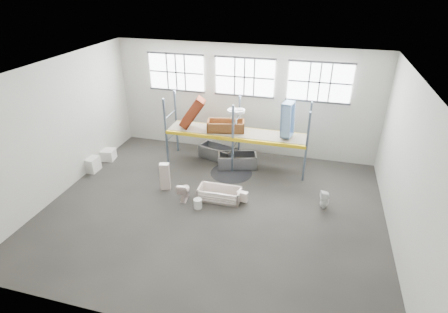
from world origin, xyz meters
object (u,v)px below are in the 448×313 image
(cistern_tall, at_px, (165,177))
(bucket, at_px, (198,203))
(steel_tub_right, at_px, (237,160))
(blue_tub_upright, at_px, (288,119))
(rust_tub_flat, at_px, (226,126))
(steel_tub_left, at_px, (217,152))
(carton_near, at_px, (90,164))
(toilet_beige, at_px, (184,191))
(bathtub_beige, at_px, (220,194))
(toilet_white, at_px, (325,200))

(cistern_tall, bearing_deg, bucket, -42.73)
(steel_tub_right, relative_size, blue_tub_upright, 1.17)
(cistern_tall, distance_m, rust_tub_flat, 3.44)
(steel_tub_left, relative_size, carton_near, 2.24)
(toilet_beige, distance_m, rust_tub_flat, 3.57)
(cistern_tall, bearing_deg, rust_tub_flat, 42.68)
(bathtub_beige, bearing_deg, rust_tub_flat, 99.58)
(bathtub_beige, xyz_separation_m, toilet_white, (3.83, 0.45, 0.12))
(toilet_white, distance_m, rust_tub_flat, 5.18)
(toilet_beige, distance_m, steel_tub_right, 3.28)
(cistern_tall, distance_m, carton_near, 3.82)
(steel_tub_left, xyz_separation_m, carton_near, (-5.01, -2.55, 0.01))
(bathtub_beige, xyz_separation_m, rust_tub_flat, (-0.52, 2.84, 1.58))
(toilet_beige, relative_size, blue_tub_upright, 0.51)
(bathtub_beige, xyz_separation_m, steel_tub_right, (0.06, 2.66, 0.07))
(bathtub_beige, distance_m, rust_tub_flat, 3.29)
(blue_tub_upright, bearing_deg, toilet_white, -53.34)
(steel_tub_left, bearing_deg, cistern_tall, -111.82)
(cistern_tall, bearing_deg, toilet_beige, -40.70)
(blue_tub_upright, bearing_deg, carton_near, -165.28)
(blue_tub_upright, xyz_separation_m, carton_near, (-8.11, -2.13, -2.08))
(steel_tub_left, bearing_deg, toilet_white, -29.77)
(bathtub_beige, bearing_deg, steel_tub_right, 88.01)
(bathtub_beige, bearing_deg, toilet_beige, -166.63)
(steel_tub_left, height_order, rust_tub_flat, rust_tub_flat)
(toilet_white, relative_size, steel_tub_left, 0.44)
(blue_tub_upright, bearing_deg, steel_tub_left, 172.23)
(steel_tub_left, bearing_deg, rust_tub_flat, -37.44)
(toilet_beige, bearing_deg, cistern_tall, -31.96)
(toilet_white, xyz_separation_m, rust_tub_flat, (-4.35, 2.39, 1.47))
(cistern_tall, bearing_deg, blue_tub_upright, 17.00)
(blue_tub_upright, bearing_deg, cistern_tall, -148.49)
(carton_near, bearing_deg, steel_tub_left, 27.03)
(toilet_beige, xyz_separation_m, rust_tub_flat, (0.78, 3.17, 1.46))
(toilet_beige, relative_size, rust_tub_flat, 0.46)
(cistern_tall, distance_m, blue_tub_upright, 5.41)
(carton_near, bearing_deg, cistern_tall, -7.98)
(steel_tub_right, bearing_deg, steel_tub_left, 152.17)
(bathtub_beige, distance_m, blue_tub_upright, 4.10)
(bathtub_beige, relative_size, steel_tub_left, 0.99)
(bathtub_beige, height_order, steel_tub_right, steel_tub_right)
(toilet_white, relative_size, bucket, 1.96)
(toilet_white, xyz_separation_m, bucket, (-4.45, -1.18, -0.17))
(toilet_white, height_order, carton_near, toilet_white)
(blue_tub_upright, xyz_separation_m, bucket, (-2.70, -3.54, -2.22))
(toilet_beige, distance_m, cistern_tall, 1.08)
(steel_tub_right, bearing_deg, bucket, -101.29)
(steel_tub_left, height_order, bucket, steel_tub_left)
(toilet_white, bearing_deg, rust_tub_flat, -132.35)
(steel_tub_right, distance_m, rust_tub_flat, 1.63)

